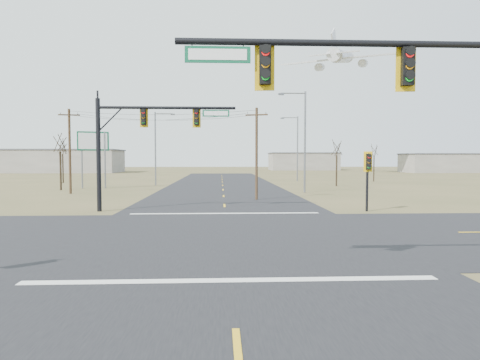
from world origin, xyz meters
The scene contains 22 objects.
ground centered at (0.00, 0.00, 0.00)m, with size 320.00×320.00×0.00m, color brown.
road_ew centered at (0.00, 0.00, 0.01)m, with size 160.00×14.00×0.02m, color black.
road_ns centered at (0.00, 0.00, 0.01)m, with size 14.00×160.00×0.02m, color black.
stop_bar_near centered at (0.00, -7.50, 0.03)m, with size 12.00×0.40×0.01m, color silver.
stop_bar_far centered at (0.00, 7.50, 0.03)m, with size 12.00×0.40×0.01m, color silver.
mast_arm_near centered at (5.28, -7.78, 5.32)m, with size 10.61×0.45×7.32m.
mast_arm_far centered at (-5.51, 9.19, 5.40)m, with size 9.26×0.42×7.50m.
pedestal_signal_ne centered at (9.48, 8.23, 2.97)m, with size 0.66×0.56×4.02m.
utility_pole_near centered at (2.78, 16.61, 4.12)m, with size 1.86×0.66×7.81m.
utility_pole_far centered at (-15.32, 23.85, 4.43)m, with size 2.06×0.44×8.45m.
highway_sign centered at (-15.18, 31.29, 4.67)m, with size 3.36×1.32×6.68m.
streetlight_a centered at (8.19, 24.14, 5.84)m, with size 2.91×0.41×10.39m.
streetlight_b centered at (11.50, 46.50, 5.64)m, with size 2.81×0.38×10.05m.
streetlight_c centered at (-8.58, 36.90, 5.38)m, with size 2.68×0.34×9.59m.
bare_tree_a centered at (-18.06, 28.74, 5.33)m, with size 3.58×3.58×6.74m.
bare_tree_b centered at (-22.91, 42.87, 5.15)m, with size 2.89×2.89×6.44m.
bare_tree_c centered at (14.52, 34.18, 4.93)m, with size 3.22×3.22×6.29m.
bare_tree_d centered at (23.10, 44.45, 4.88)m, with size 2.72×2.72×6.05m.
warehouse_left centered at (-40.00, 90.00, 2.75)m, with size 28.00×14.00×5.50m, color gray.
warehouse_mid centered at (25.00, 110.00, 2.50)m, with size 20.00×12.00×5.00m, color gray.
warehouse_right centered at (55.00, 85.00, 2.25)m, with size 18.00×10.00×4.50m, color gray.
jet_airliner centered at (26.84, 76.30, 26.47)m, with size 24.24×24.68×11.45m.
Camera 1 is at (-0.31, -19.63, 3.53)m, focal length 32.00 mm.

